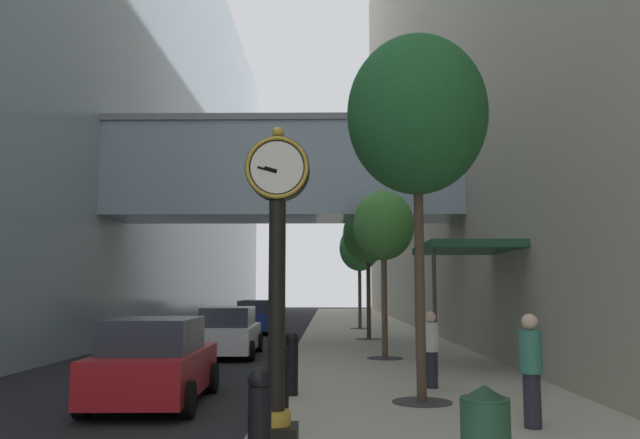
# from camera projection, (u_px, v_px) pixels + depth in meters

# --- Properties ---
(ground_plane) EXTENTS (110.00, 110.00, 0.00)m
(ground_plane) POSITION_uv_depth(u_px,v_px,m) (303.00, 338.00, 29.74)
(ground_plane) COLOR black
(ground_plane) RESTS_ON ground
(sidewalk_right) EXTENTS (6.09, 80.00, 0.14)m
(sidewalk_right) POSITION_uv_depth(u_px,v_px,m) (365.00, 332.00, 32.69)
(sidewalk_right) COLOR #ADA593
(sidewalk_right) RESTS_ON ground
(building_block_left) EXTENTS (22.53, 80.00, 25.95)m
(building_block_left) POSITION_uv_depth(u_px,v_px,m) (92.00, 90.00, 34.23)
(building_block_left) COLOR #93A8B7
(building_block_left) RESTS_ON ground
(street_clock) EXTENTS (0.84, 0.55, 4.20)m
(street_clock) POSITION_uv_depth(u_px,v_px,m) (277.00, 270.00, 8.24)
(street_clock) COLOR black
(street_clock) RESTS_ON sidewalk_right
(bollard_nearest) EXTENTS (0.26, 0.26, 1.23)m
(bollard_nearest) POSITION_uv_depth(u_px,v_px,m) (260.00, 425.00, 6.66)
(bollard_nearest) COLOR black
(bollard_nearest) RESTS_ON sidewalk_right
(bollard_second) EXTENTS (0.26, 0.26, 1.23)m
(bollard_second) POSITION_uv_depth(u_px,v_px,m) (281.00, 384.00, 9.59)
(bollard_second) COLOR black
(bollard_second) RESTS_ON sidewalk_right
(bollard_third) EXTENTS (0.26, 0.26, 1.23)m
(bollard_third) POSITION_uv_depth(u_px,v_px,m) (292.00, 362.00, 12.52)
(bollard_third) COLOR black
(bollard_third) RESTS_ON sidewalk_right
(street_tree_near) EXTENTS (2.69, 2.69, 6.96)m
(street_tree_near) POSITION_uv_depth(u_px,v_px,m) (417.00, 116.00, 12.25)
(street_tree_near) COLOR #333335
(street_tree_near) RESTS_ON sidewalk_right
(street_tree_mid_near) EXTENTS (1.88, 1.88, 5.14)m
(street_tree_mid_near) POSITION_uv_depth(u_px,v_px,m) (384.00, 227.00, 19.69)
(street_tree_mid_near) COLOR #333335
(street_tree_mid_near) RESTS_ON sidewalk_right
(street_tree_mid_far) EXTENTS (2.16, 2.16, 5.72)m
(street_tree_mid_far) POSITION_uv_depth(u_px,v_px,m) (368.00, 235.00, 27.34)
(street_tree_mid_far) COLOR #333335
(street_tree_mid_far) RESTS_ON sidewalk_right
(street_tree_far) EXTENTS (2.20, 2.20, 5.64)m
(street_tree_far) POSITION_uv_depth(u_px,v_px,m) (359.00, 249.00, 34.92)
(street_tree_far) COLOR #333335
(street_tree_far) RESTS_ON sidewalk_right
(trash_bin) EXTENTS (0.53, 0.53, 1.05)m
(trash_bin) POSITION_uv_depth(u_px,v_px,m) (486.00, 435.00, 6.64)
(trash_bin) COLOR #234C33
(trash_bin) RESTS_ON sidewalk_right
(pedestrian_walking) EXTENTS (0.48, 0.48, 1.60)m
(pedestrian_walking) POSITION_uv_depth(u_px,v_px,m) (431.00, 348.00, 13.49)
(pedestrian_walking) COLOR #23232D
(pedestrian_walking) RESTS_ON sidewalk_right
(pedestrian_by_clock) EXTENTS (0.45, 0.45, 1.69)m
(pedestrian_by_clock) POSITION_uv_depth(u_px,v_px,m) (531.00, 367.00, 9.58)
(pedestrian_by_clock) COLOR #23232D
(pedestrian_by_clock) RESTS_ON sidewalk_right
(storefront_awning) EXTENTS (2.40, 3.60, 3.30)m
(storefront_awning) POSITION_uv_depth(u_px,v_px,m) (464.00, 250.00, 17.27)
(storefront_awning) COLOR #235138
(storefront_awning) RESTS_ON sidewalk_right
(car_white_near) EXTENTS (2.07, 4.65, 1.64)m
(car_white_near) POSITION_uv_depth(u_px,v_px,m) (229.00, 332.00, 21.33)
(car_white_near) COLOR silver
(car_white_near) RESTS_ON ground
(car_blue_mid) EXTENTS (2.04, 4.45, 1.71)m
(car_blue_mid) POSITION_uv_depth(u_px,v_px,m) (260.00, 317.00, 32.77)
(car_blue_mid) COLOR navy
(car_blue_mid) RESTS_ON ground
(car_silver_far) EXTENTS (2.10, 4.55, 1.56)m
(car_silver_far) POSITION_uv_depth(u_px,v_px,m) (251.00, 313.00, 40.93)
(car_silver_far) COLOR #B7BABF
(car_silver_far) RESTS_ON ground
(car_red_trailing) EXTENTS (2.11, 4.10, 1.65)m
(car_red_trailing) POSITION_uv_depth(u_px,v_px,m) (155.00, 362.00, 12.28)
(car_red_trailing) COLOR #AD191E
(car_red_trailing) RESTS_ON ground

